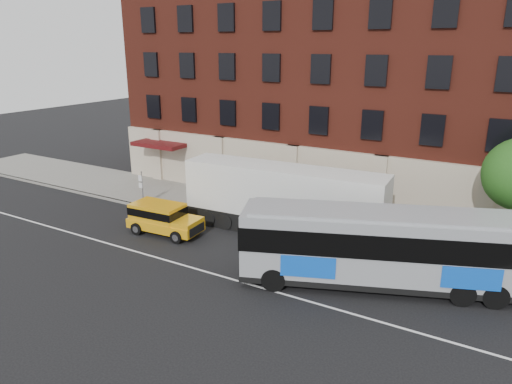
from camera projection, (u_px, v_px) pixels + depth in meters
The scene contains 9 objects.
ground at pixel (185, 271), 22.98m from camera, with size 120.00×120.00×0.00m, color black.
sidewalk at pixel (272, 215), 30.36m from camera, with size 60.00×6.00×0.15m, color gray.
kerb at pixel (248, 230), 27.90m from camera, with size 60.00×0.25×0.15m, color gray.
lane_line at pixel (191, 267), 23.39m from camera, with size 60.00×0.12×0.01m, color silver.
building at pixel (324, 87), 34.64m from camera, with size 30.00×12.10×15.00m.
sign_pole at pixel (142, 187), 31.70m from camera, with size 0.30×0.20×2.50m.
city_bus at pixel (388, 246), 21.02m from camera, with size 13.28×7.39×3.60m.
yellow_suv at pixel (162, 217), 27.39m from camera, with size 4.69×2.26×1.77m.
shipping_container at pixel (283, 201), 27.24m from camera, with size 12.02×3.17×3.96m.
Camera 1 is at (13.51, -16.14, 10.61)m, focal length 32.97 mm.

